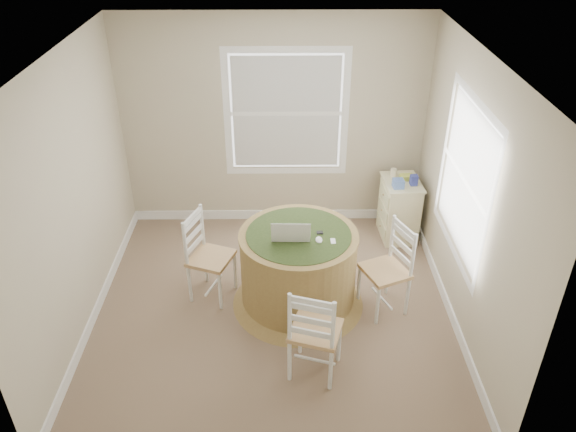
{
  "coord_description": "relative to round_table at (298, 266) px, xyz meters",
  "views": [
    {
      "loc": [
        0.1,
        -4.42,
        3.84
      ],
      "look_at": [
        0.16,
        0.45,
        0.85
      ],
      "focal_mm": 35.0,
      "sensor_mm": 36.0,
      "label": 1
    }
  ],
  "objects": [
    {
      "name": "box_yellow",
      "position": [
        1.31,
        1.3,
        0.32
      ],
      "size": [
        0.16,
        0.11,
        0.06
      ],
      "primitive_type": "cube",
      "rotation": [
        0.0,
        0.0,
        0.06
      ],
      "color": "#BBC947",
      "rests_on": "corner_chest"
    },
    {
      "name": "room",
      "position": [
        -0.09,
        0.04,
        0.84
      ],
      "size": [
        3.64,
        3.64,
        2.64
      ],
      "color": "#8B6F58",
      "rests_on": "ground"
    },
    {
      "name": "cup_cream",
      "position": [
        1.17,
        1.4,
        0.34
      ],
      "size": [
        0.07,
        0.07,
        0.09
      ],
      "primitive_type": "cylinder",
      "color": "beige",
      "rests_on": "corner_chest"
    },
    {
      "name": "corner_chest",
      "position": [
        1.25,
        1.26,
        -0.08
      ],
      "size": [
        0.46,
        0.59,
        0.75
      ],
      "rotation": [
        0.0,
        0.0,
        0.06
      ],
      "color": "beige",
      "rests_on": "ground"
    },
    {
      "name": "box_blue",
      "position": [
        1.36,
        1.18,
        0.35
      ],
      "size": [
        0.08,
        0.08,
        0.12
      ],
      "primitive_type": "cube",
      "rotation": [
        0.0,
        0.0,
        0.06
      ],
      "color": "#2F378E",
      "rests_on": "corner_chest"
    },
    {
      "name": "chair_near",
      "position": [
        0.12,
        -0.94,
        0.02
      ],
      "size": [
        0.52,
        0.51,
        0.95
      ],
      "primitive_type": null,
      "rotation": [
        0.0,
        0.0,
        2.84
      ],
      "color": "white",
      "rests_on": "ground"
    },
    {
      "name": "round_table",
      "position": [
        0.0,
        0.0,
        0.0
      ],
      "size": [
        1.36,
        1.36,
        0.85
      ],
      "rotation": [
        0.0,
        0.0,
        0.02
      ],
      "color": "olive",
      "rests_on": "ground"
    },
    {
      "name": "phone",
      "position": [
        0.32,
        -0.13,
        0.39
      ],
      "size": [
        0.05,
        0.09,
        0.02
      ],
      "primitive_type": "cube",
      "rotation": [
        0.0,
        0.0,
        0.02
      ],
      "color": "#B7BABF",
      "rests_on": "round_table"
    },
    {
      "name": "chair_left",
      "position": [
        -0.89,
        0.14,
        0.02
      ],
      "size": [
        0.52,
        0.53,
        0.95
      ],
      "primitive_type": null,
      "rotation": [
        0.0,
        0.0,
        1.22
      ],
      "color": "white",
      "rests_on": "ground"
    },
    {
      "name": "chair_right",
      "position": [
        0.86,
        -0.1,
        0.02
      ],
      "size": [
        0.53,
        0.54,
        0.95
      ],
      "primitive_type": null,
      "rotation": [
        0.0,
        0.0,
        -1.17
      ],
      "color": "white",
      "rests_on": "ground"
    },
    {
      "name": "laptop",
      "position": [
        -0.08,
        -0.05,
        0.42
      ],
      "size": [
        0.38,
        0.33,
        0.26
      ],
      "rotation": [
        0.0,
        0.0,
        3.12
      ],
      "color": "white",
      "rests_on": "round_table"
    },
    {
      "name": "mouse",
      "position": [
        0.19,
        -0.11,
        0.4
      ],
      "size": [
        0.07,
        0.11,
        0.04
      ],
      "primitive_type": "ellipsoid",
      "rotation": [
        0.0,
        0.0,
        0.02
      ],
      "color": "white",
      "rests_on": "round_table"
    },
    {
      "name": "tissue_box",
      "position": [
        1.18,
        1.12,
        0.34
      ],
      "size": [
        0.13,
        0.13,
        0.1
      ],
      "primitive_type": "cube",
      "rotation": [
        0.0,
        0.0,
        0.06
      ],
      "color": "#4F6FB5",
      "rests_on": "corner_chest"
    },
    {
      "name": "keys",
      "position": [
        0.21,
        0.01,
        0.39
      ],
      "size": [
        0.06,
        0.05,
        0.02
      ],
      "primitive_type": "cube",
      "rotation": [
        0.0,
        0.0,
        0.02
      ],
      "color": "black",
      "rests_on": "round_table"
    }
  ]
}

